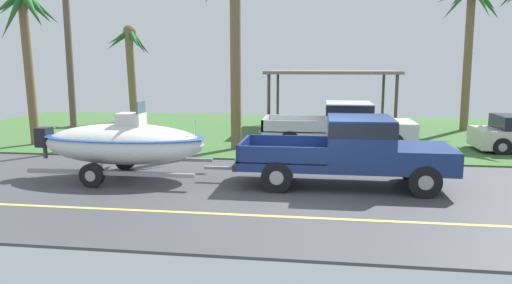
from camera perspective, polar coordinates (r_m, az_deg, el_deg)
name	(u,v)px	position (r m, az deg, el deg)	size (l,w,h in m)	color
ground	(313,141)	(20.10, 6.95, 0.07)	(36.00, 22.00, 0.11)	#424247
pickup_truck_towing	(358,148)	(12.73, 12.26, -0.72)	(5.74, 2.08, 1.85)	navy
boat_on_trailer	(123,143)	(13.85, -15.78, -0.14)	(5.84, 2.38, 2.21)	gray
parked_pickup_background	(347,123)	(18.26, 11.00, 2.28)	(5.87, 2.15, 1.80)	silver
carport_awning	(331,74)	(23.20, 9.09, 8.21)	(6.06, 4.91, 2.93)	#4C4238
palm_tree_near_left	(471,14)	(25.02, 24.62, 13.92)	(3.25, 2.66, 7.25)	brown
palm_tree_mid	(27,25)	(20.56, -26.02, 12.67)	(2.98, 3.07, 6.20)	brown
palm_tree_far_left	(235,0)	(17.80, -2.60, 16.84)	(3.03, 2.55, 7.30)	brown
palm_tree_far_right	(131,53)	(27.32, -14.92, 10.38)	(2.53, 2.67, 5.38)	brown
utility_pole	(69,48)	(18.67, -21.76, 10.50)	(0.24, 1.80, 7.29)	brown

